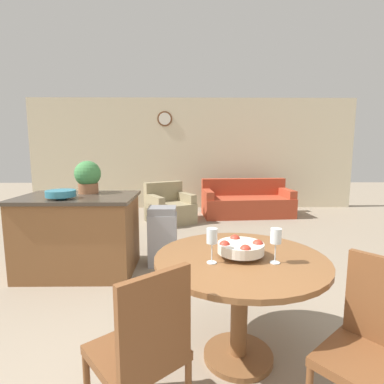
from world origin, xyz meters
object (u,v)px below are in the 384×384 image
fruit_bowl (241,248)px  wine_glass_left (212,237)px  couch (247,203)px  dining_table (240,280)px  wine_glass_right (276,237)px  potted_plant (88,176)px  dining_chair_near_left (143,346)px  dining_chair_near_right (375,344)px  trash_bin (163,236)px  kitchen_island (79,234)px  teal_bowl (61,194)px  armchair (169,209)px

fruit_bowl → wine_glass_left: wine_glass_left is taller
wine_glass_left → couch: (1.15, 4.72, -0.64)m
dining_table → wine_glass_right: (0.20, -0.12, 0.34)m
potted_plant → couch: potted_plant is taller
wine_glass_right → dining_chair_near_left: bearing=-149.0°
wine_glass_left → potted_plant: (-1.39, 1.88, 0.22)m
fruit_bowl → dining_table: bearing=72.8°
dining_table → couch: (0.94, 4.61, -0.30)m
dining_chair_near_right → trash_bin: bearing=-11.5°
dining_table → potted_plant: size_ratio=2.91×
couch → fruit_bowl: bearing=-106.3°
dining_chair_near_left → kitchen_island: kitchen_island is taller
fruit_bowl → trash_bin: (-0.68, 1.76, -0.44)m
dining_chair_near_left → couch: 5.42m
wine_glass_right → wine_glass_left: bearing=179.2°
fruit_bowl → wine_glass_left: bearing=-152.0°
teal_bowl → couch: bearing=50.4°
teal_bowl → dining_table: bearing=-37.2°
dining_chair_near_right → wine_glass_right: (-0.38, 0.46, 0.41)m
teal_bowl → trash_bin: bearing=21.2°
wine_glass_right → armchair: (-0.94, 4.14, -0.65)m
dining_chair_near_right → armchair: bearing=-23.9°
fruit_bowl → kitchen_island: size_ratio=0.23×
teal_bowl → trash_bin: size_ratio=0.42×
dining_chair_near_left → fruit_bowl: bearing=5.3°
wine_glass_left → teal_bowl: (-1.56, 1.45, 0.07)m
wine_glass_right → couch: (0.74, 4.73, -0.64)m
armchair → kitchen_island: bearing=-139.3°
teal_bowl → kitchen_island: bearing=64.6°
fruit_bowl → potted_plant: potted_plant is taller
dining_table → fruit_bowl: (-0.00, -0.00, 0.23)m
couch → armchair: couch is taller
kitchen_island → trash_bin: bearing=11.9°
fruit_bowl → teal_bowl: size_ratio=0.98×
wine_glass_right → potted_plant: potted_plant is taller
potted_plant → trash_bin: 1.20m
fruit_bowl → potted_plant: 2.41m
potted_plant → trash_bin: potted_plant is taller
dining_chair_near_left → fruit_bowl: 0.87m
trash_bin → couch: 3.29m
teal_bowl → couch: (2.70, 3.27, -0.71)m
teal_bowl → wine_glass_left: bearing=-42.9°
dining_chair_near_right → fruit_bowl: size_ratio=2.96×
wine_glass_left → potted_plant: potted_plant is taller
fruit_bowl → wine_glass_right: wine_glass_right is taller
fruit_bowl → wine_glass_left: (-0.20, -0.11, 0.10)m
kitchen_island → potted_plant: bearing=74.5°
fruit_bowl → potted_plant: (-1.60, 1.77, 0.32)m
couch → armchair: 1.79m
kitchen_island → fruit_bowl: bearing=-43.1°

